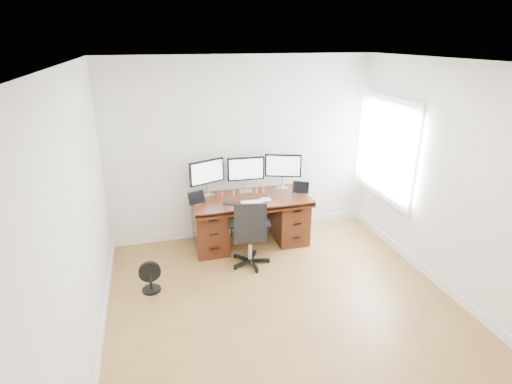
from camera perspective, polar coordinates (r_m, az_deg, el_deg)
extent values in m
plane|color=olive|center=(4.65, 5.08, -17.66)|extent=(4.50, 4.50, 0.00)
cube|color=white|center=(5.98, -1.89, 6.09)|extent=(4.00, 0.10, 2.70)
cube|color=white|center=(4.99, 27.77, 0.43)|extent=(0.10, 4.50, 2.70)
cube|color=white|center=(6.07, 18.34, 5.73)|extent=(0.04, 1.30, 1.50)
cube|color=white|center=(6.06, 18.18, 5.72)|extent=(0.01, 1.15, 1.35)
cube|color=#421B0D|center=(5.77, -0.78, -1.04)|extent=(1.70, 0.80, 0.05)
cube|color=#421B0D|center=(5.84, -6.61, -4.92)|extent=(0.45, 0.70, 0.70)
cube|color=#421B0D|center=(6.11, 4.68, -3.62)|extent=(0.45, 0.70, 0.70)
cube|color=black|center=(6.13, -1.47, -1.96)|extent=(0.74, 0.03, 0.40)
cylinder|color=black|center=(5.58, -0.86, -9.80)|extent=(0.60, 0.60, 0.07)
cylinder|color=silver|center=(5.47, -0.88, -7.84)|extent=(0.05, 0.05, 0.36)
cube|color=black|center=(5.38, -0.89, -6.14)|extent=(0.51, 0.50, 0.06)
cube|color=black|center=(5.08, -0.80, -4.45)|extent=(0.42, 0.13, 0.50)
cube|color=black|center=(5.31, -3.56, -4.64)|extent=(0.10, 0.23, 0.03)
cube|color=black|center=(5.33, 1.75, -4.50)|extent=(0.10, 0.23, 0.03)
cylinder|color=black|center=(5.21, -14.69, -13.34)|extent=(0.23, 0.23, 0.03)
cylinder|color=black|center=(5.15, -14.80, -12.34)|extent=(0.04, 0.04, 0.19)
cylinder|color=black|center=(5.08, -14.94, -11.07)|extent=(0.27, 0.06, 0.27)
cube|color=silver|center=(5.90, -6.90, -0.36)|extent=(0.22, 0.20, 0.01)
cylinder|color=silver|center=(5.87, -6.93, 0.41)|extent=(0.04, 0.04, 0.18)
cube|color=black|center=(5.78, -7.05, 2.86)|extent=(0.53, 0.23, 0.35)
cube|color=white|center=(5.77, -6.95, 2.81)|extent=(0.47, 0.18, 0.30)
cube|color=silver|center=(6.00, -1.42, 0.17)|extent=(0.19, 0.15, 0.01)
cylinder|color=silver|center=(5.97, -1.43, 0.93)|extent=(0.04, 0.04, 0.18)
cube|color=black|center=(5.89, -1.45, 3.35)|extent=(0.55, 0.06, 0.35)
cube|color=white|center=(5.87, -1.42, 3.29)|extent=(0.50, 0.03, 0.30)
cube|color=silver|center=(6.16, 3.82, 0.68)|extent=(0.22, 0.19, 0.01)
cylinder|color=silver|center=(6.13, 3.84, 1.42)|extent=(0.04, 0.04, 0.18)
cube|color=black|center=(6.04, 3.91, 3.78)|extent=(0.53, 0.22, 0.35)
cube|color=white|center=(6.02, 3.90, 3.73)|extent=(0.47, 0.18, 0.30)
cube|color=silver|center=(5.59, -8.44, -1.72)|extent=(0.12, 0.11, 0.01)
cube|color=black|center=(5.55, -8.49, -0.82)|extent=(0.25, 0.14, 0.17)
cube|color=silver|center=(5.93, 6.42, -0.21)|extent=(0.13, 0.12, 0.01)
cube|color=black|center=(5.90, 6.46, 0.64)|extent=(0.24, 0.17, 0.17)
cube|color=white|center=(5.58, -0.62, -1.48)|extent=(0.30, 0.13, 0.01)
cube|color=silver|center=(5.68, 1.45, -1.07)|extent=(0.14, 0.14, 0.01)
cube|color=black|center=(5.56, -3.54, -1.64)|extent=(0.25, 0.21, 0.01)
cube|color=black|center=(5.77, -0.69, -0.72)|extent=(0.14, 0.09, 0.01)
cylinder|color=brown|center=(5.81, -4.87, -0.42)|extent=(0.03, 0.03, 0.05)
sphere|color=brown|center=(5.80, -4.88, -0.09)|extent=(0.03, 0.03, 0.03)
cylinder|color=pink|center=(5.84, -3.22, -0.26)|extent=(0.03, 0.03, 0.05)
sphere|color=pink|center=(5.83, -3.23, 0.07)|extent=(0.03, 0.03, 0.03)
cylinder|color=#6799F0|center=(5.86, -2.25, -0.16)|extent=(0.03, 0.03, 0.05)
sphere|color=#6799F0|center=(5.85, -2.26, 0.16)|extent=(0.03, 0.03, 0.03)
cylinder|color=#F1B64E|center=(5.92, 0.12, 0.07)|extent=(0.03, 0.03, 0.05)
sphere|color=#F1B64E|center=(5.91, 0.12, 0.39)|extent=(0.03, 0.03, 0.03)
cylinder|color=#946CE2|center=(5.95, 1.08, 0.16)|extent=(0.03, 0.03, 0.05)
sphere|color=#946CE2|center=(5.93, 1.08, 0.48)|extent=(0.03, 0.03, 0.03)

